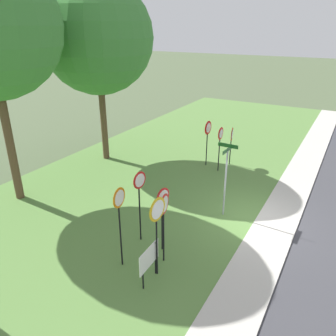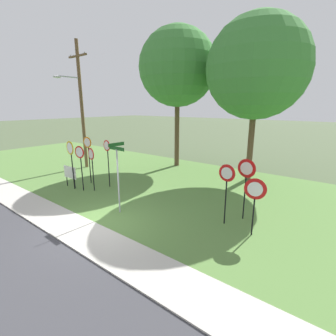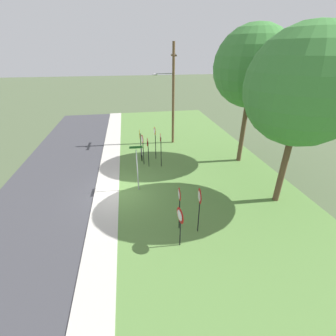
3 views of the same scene
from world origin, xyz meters
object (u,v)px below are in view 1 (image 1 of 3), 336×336
yield_sign_near_right (232,137)px  stop_sign_far_right (120,211)px  stop_sign_near_right (163,206)px  stop_sign_far_left (140,193)px  stop_sign_near_left (157,220)px  notice_board (149,259)px  street_name_post (226,174)px  oak_tree_right (97,38)px  stop_sign_far_center (164,214)px  yield_sign_far_left (208,132)px  yield_sign_near_left (220,139)px

yield_sign_near_right → stop_sign_far_right: bearing=169.1°
stop_sign_near_right → yield_sign_near_right: stop_sign_near_right is taller
stop_sign_far_left → yield_sign_near_right: size_ratio=1.26×
stop_sign_far_right → yield_sign_near_right: 10.07m
stop_sign_near_left → notice_board: size_ratio=2.21×
stop_sign_far_left → stop_sign_near_left: bearing=-124.3°
stop_sign_near_right → street_name_post: street_name_post is taller
stop_sign_near_right → stop_sign_far_left: bearing=92.4°
yield_sign_near_right → oak_tree_right: oak_tree_right is taller
stop_sign_near_left → stop_sign_far_right: bearing=103.1°
street_name_post → stop_sign_near_right: bearing=165.5°
stop_sign_far_center → oak_tree_right: 11.30m
stop_sign_near_right → yield_sign_far_left: 8.12m
stop_sign_far_left → stop_sign_far_right: stop_sign_far_right is taller
yield_sign_far_left → oak_tree_right: bearing=113.3°
stop_sign_near_right → oak_tree_right: oak_tree_right is taller
stop_sign_near_left → yield_sign_near_left: bearing=13.4°
stop_sign_near_right → stop_sign_far_center: 0.63m
stop_sign_far_right → street_name_post: bearing=-26.2°
yield_sign_near_left → street_name_post: size_ratio=0.79×
stop_sign_far_left → notice_board: bearing=-133.2°
stop_sign_far_left → street_name_post: street_name_post is taller
stop_sign_far_left → stop_sign_far_center: 1.50m
stop_sign_near_left → stop_sign_near_right: (1.18, 0.50, -0.28)m
stop_sign_far_right → yield_sign_near_left: size_ratio=1.15×
stop_sign_far_center → yield_sign_near_right: (9.21, 0.99, -0.21)m
stop_sign_far_right → yield_sign_far_left: stop_sign_far_right is taller
stop_sign_far_left → yield_sign_near_right: stop_sign_far_left is taller
yield_sign_near_right → stop_sign_near_left: bearing=176.3°
oak_tree_right → stop_sign_near_right: bearing=-128.9°
stop_sign_near_right → stop_sign_far_center: bearing=-136.3°
stop_sign_far_right → yield_sign_near_left: bearing=-5.1°
stop_sign_near_right → yield_sign_near_right: 8.72m
stop_sign_far_center → notice_board: stop_sign_far_center is taller
stop_sign_near_right → stop_sign_far_center: size_ratio=0.96×
street_name_post → notice_board: 5.04m
yield_sign_far_left → notice_board: yield_sign_far_left is taller
stop_sign_far_left → street_name_post: size_ratio=0.88×
stop_sign_near_left → yield_sign_near_right: bearing=11.1°
stop_sign_near_left → notice_board: stop_sign_near_left is taller
street_name_post → notice_board: (-4.90, 0.56, -1.03)m
yield_sign_near_right → oak_tree_right: size_ratio=0.23×
stop_sign_far_right → yield_sign_near_right: size_ratio=1.30×
stop_sign_near_right → stop_sign_near_left: bearing=-148.1°
stop_sign_near_left → yield_sign_far_left: (9.10, 2.26, -0.08)m
stop_sign_near_left → stop_sign_far_right: stop_sign_far_right is taller
stop_sign_near_right → yield_sign_near_left: bearing=15.3°
yield_sign_near_right → street_name_post: (-5.37, -1.63, 0.24)m
yield_sign_near_left → yield_sign_far_left: (0.42, 0.90, 0.10)m
stop_sign_far_right → stop_sign_near_left: bearing=-87.2°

